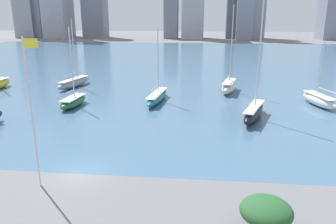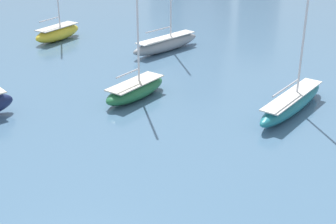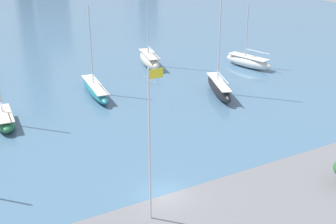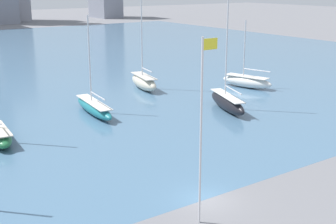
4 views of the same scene
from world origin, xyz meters
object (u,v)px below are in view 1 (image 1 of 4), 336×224
at_px(sailboat_white, 319,100).
at_px(sailboat_cream, 229,86).
at_px(sailboat_teal, 157,97).
at_px(sailboat_gray, 74,82).
at_px(sailboat_green, 73,101).
at_px(sailboat_black, 254,112).
at_px(flag_pole, 32,110).

height_order(sailboat_white, sailboat_cream, sailboat_cream).
distance_m(sailboat_teal, sailboat_gray, 20.42).
bearing_deg(sailboat_green, sailboat_black, -2.88).
distance_m(flag_pole, sailboat_white, 43.49).
bearing_deg(sailboat_white, sailboat_green, 170.90).
xyz_separation_m(sailboat_green, sailboat_gray, (-5.24, 13.88, 0.07)).
height_order(sailboat_teal, sailboat_black, sailboat_black).
bearing_deg(sailboat_green, flag_pole, -69.84).
distance_m(flag_pole, sailboat_gray, 40.34).
bearing_deg(flag_pole, sailboat_black, 44.46).
bearing_deg(sailboat_cream, sailboat_black, -70.38).
height_order(sailboat_black, sailboat_cream, sailboat_black).
distance_m(sailboat_white, sailboat_cream, 15.82).
relative_size(flag_pole, sailboat_white, 1.22).
distance_m(sailboat_white, sailboat_gray, 45.04).
bearing_deg(sailboat_teal, sailboat_gray, 158.40).
bearing_deg(sailboat_green, sailboat_cream, 31.36).
relative_size(sailboat_teal, sailboat_cream, 0.76).
bearing_deg(sailboat_cream, sailboat_white, -18.83).
distance_m(flag_pole, sailboat_cream, 41.55).
xyz_separation_m(sailboat_black, sailboat_green, (-27.39, 3.81, -0.23)).
distance_m(sailboat_black, sailboat_gray, 37.11).
bearing_deg(sailboat_teal, flag_pole, -95.90).
bearing_deg(sailboat_gray, flag_pole, -59.84).
distance_m(flag_pole, sailboat_green, 25.80).
relative_size(flag_pole, sailboat_gray, 0.95).
bearing_deg(sailboat_white, sailboat_teal, 164.65).
bearing_deg(sailboat_black, sailboat_gray, 171.21).
distance_m(sailboat_gray, sailboat_cream, 30.47).
height_order(sailboat_teal, sailboat_white, sailboat_teal).
bearing_deg(sailboat_teal, sailboat_white, 6.60).
height_order(sailboat_teal, sailboat_cream, sailboat_cream).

